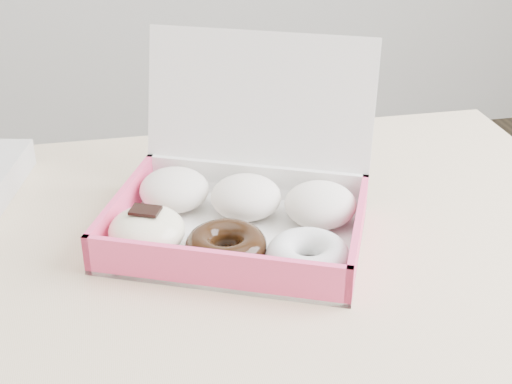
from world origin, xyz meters
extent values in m
cube|color=#D2BB8A|center=(0.00, 0.00, 0.73)|extent=(1.20, 0.80, 0.04)
cylinder|color=#D2BB8A|center=(0.55, 0.35, 0.35)|extent=(0.05, 0.05, 0.71)
cube|color=white|center=(0.10, 0.05, 0.75)|extent=(0.37, 0.33, 0.01)
cube|color=#FF487C|center=(0.06, -0.05, 0.78)|extent=(0.28, 0.13, 0.05)
cube|color=white|center=(0.14, 0.15, 0.78)|extent=(0.28, 0.13, 0.05)
cube|color=#FF487C|center=(-0.04, 0.11, 0.78)|extent=(0.10, 0.21, 0.05)
cube|color=#FF487C|center=(0.24, -0.01, 0.78)|extent=(0.10, 0.21, 0.05)
cube|color=white|center=(0.15, 0.17, 0.86)|extent=(0.31, 0.18, 0.22)
ellipsoid|color=white|center=(0.03, 0.14, 0.78)|extent=(0.12, 0.12, 0.05)
ellipsoid|color=white|center=(0.12, 0.10, 0.78)|extent=(0.12, 0.12, 0.05)
ellipsoid|color=white|center=(0.21, 0.06, 0.78)|extent=(0.12, 0.12, 0.05)
ellipsoid|color=#F8EEC3|center=(-0.01, 0.04, 0.78)|extent=(0.12, 0.12, 0.05)
cube|color=black|center=(-0.01, 0.04, 0.81)|extent=(0.04, 0.04, 0.00)
torus|color=black|center=(0.08, 0.01, 0.77)|extent=(0.13, 0.13, 0.03)
torus|color=white|center=(0.17, -0.03, 0.77)|extent=(0.13, 0.13, 0.03)
camera|label=1|loc=(-0.03, -0.69, 1.23)|focal=50.00mm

